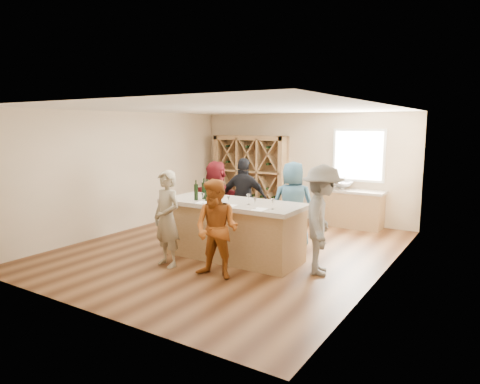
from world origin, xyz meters
The scene contains 33 objects.
floor centered at (0.00, 0.00, -0.05)m, with size 6.00×7.00×0.10m, color #57341C.
ceiling centered at (0.00, 0.00, 2.85)m, with size 6.00×7.00×0.10m, color white.
wall_back centered at (0.00, 3.55, 1.40)m, with size 6.00×0.10×2.80m, color #C7B190.
wall_front centered at (0.00, -3.55, 1.40)m, with size 6.00×0.10×2.80m, color #C7B190.
wall_left centered at (-3.05, 0.00, 1.40)m, with size 0.10×7.00×2.80m, color #C7B190.
wall_right centered at (3.05, 0.00, 1.40)m, with size 0.10×7.00×2.80m, color #C7B190.
window_frame centered at (1.50, 3.47, 1.75)m, with size 1.30×0.06×1.30m, color white.
window_pane centered at (1.50, 3.44, 1.75)m, with size 1.18×0.01×1.18m, color white.
wine_rack centered at (-1.50, 3.27, 1.10)m, with size 2.20×0.45×2.20m, color #977248.
back_counter_base centered at (1.40, 3.20, 0.43)m, with size 1.60×0.58×0.86m, color #977248.
back_counter_top centered at (1.40, 3.20, 0.89)m, with size 1.70×0.62×0.06m, color #B1A391.
sink centered at (1.20, 3.20, 1.01)m, with size 0.54×0.54×0.19m, color silver.
faucet centered at (1.20, 3.38, 1.07)m, with size 0.02×0.02×0.30m, color silver.
tasting_counter_base centered at (0.34, -0.46, 0.50)m, with size 2.60×1.00×1.00m, color #977248.
tasting_counter_top centered at (0.34, -0.46, 1.04)m, with size 2.72×1.12×0.08m, color #B1A391.
wine_bottle_b centered at (-0.31, -0.71, 1.23)m, with size 0.08×0.08×0.31m, color black.
wine_bottle_c centered at (-0.25, -0.54, 1.24)m, with size 0.08×0.08×0.33m, color black.
wine_bottle_d centered at (-0.08, -0.67, 1.25)m, with size 0.08×0.08×0.33m, color black.
wine_bottle_e centered at (0.11, -0.65, 1.23)m, with size 0.07×0.07×0.29m, color black.
wine_glass_a centered at (0.02, -0.94, 1.18)m, with size 0.08×0.08×0.20m, color white.
wine_glass_b centered at (0.53, -0.87, 1.16)m, with size 0.06×0.06×0.16m, color white.
wine_glass_c centered at (1.06, -0.87, 1.18)m, with size 0.08×0.08×0.20m, color white.
wine_glass_d centered at (0.76, -0.57, 1.18)m, with size 0.07×0.07×0.19m, color white.
wine_glass_e centered at (1.33, -0.72, 1.17)m, with size 0.07×0.07×0.18m, color white.
tasting_menu_a centered at (-0.05, -0.84, 1.08)m, with size 0.21×0.29×0.00m, color white.
tasting_menu_b centered at (0.55, -0.86, 1.08)m, with size 0.20×0.27×0.00m, color white.
tasting_menu_c centered at (1.16, -0.86, 1.08)m, with size 0.21×0.29×0.00m, color white.
person_near_left centered at (-0.37, -1.47, 0.85)m, with size 0.62×0.46×1.71m, color gray.
person_near_right centered at (0.72, -1.50, 0.81)m, with size 0.79×0.43×1.63m, color #994C19.
person_server centered at (2.09, -0.40, 0.92)m, with size 1.19×0.55×1.85m, color slate.
person_far_mid centered at (-0.15, 0.76, 0.90)m, with size 1.05×0.54×1.79m, color black.
person_far_right centered at (1.02, 0.74, 0.89)m, with size 0.87×0.56×1.78m, color #335972.
person_far_left centered at (-0.95, 0.84, 0.85)m, with size 1.57×0.57×1.70m, color #590F14.
Camera 1 is at (4.65, -7.01, 2.48)m, focal length 32.00 mm.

